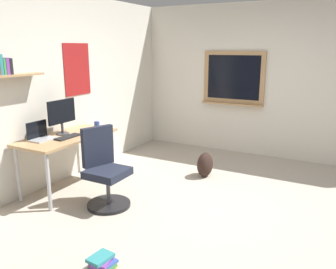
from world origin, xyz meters
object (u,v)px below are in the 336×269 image
object	(u,v)px
book_stack_on_floor	(102,263)
office_chair	(105,173)
computer_mouse	(83,132)
monitor_primary	(62,114)
coffee_mug	(97,124)
keyboard	(68,137)
backpack	(205,165)
desk	(68,142)
laptop	(41,135)

from	to	relation	value
book_stack_on_floor	office_chair	bearing A→B (deg)	36.87
office_chair	computer_mouse	xyz separation A→B (m)	(0.37, 0.64, 0.35)
office_chair	monitor_primary	bearing A→B (deg)	76.95
monitor_primary	coffee_mug	bearing A→B (deg)	-14.03
office_chair	keyboard	distance (m)	0.74
computer_mouse	book_stack_on_floor	bearing A→B (deg)	-134.80
office_chair	computer_mouse	size ratio (longest dim) A/B	9.13
keyboard	backpack	bearing A→B (deg)	-44.33
office_chair	coffee_mug	distance (m)	1.07
monitor_primary	desk	bearing A→B (deg)	-107.87
monitor_primary	book_stack_on_floor	distance (m)	2.25
desk	computer_mouse	xyz separation A→B (m)	(0.21, -0.08, 0.10)
computer_mouse	backpack	size ratio (longest dim) A/B	0.29
laptop	backpack	distance (m)	2.32
monitor_primary	backpack	bearing A→B (deg)	-50.13
office_chair	keyboard	world-z (taller)	office_chair
desk	keyboard	distance (m)	0.14
desk	monitor_primary	world-z (taller)	monitor_primary
monitor_primary	keyboard	xyz separation A→B (m)	(-0.10, -0.18, -0.26)
backpack	monitor_primary	bearing A→B (deg)	129.87
office_chair	coffee_mug	xyz separation A→B (m)	(0.72, 0.69, 0.38)
desk	office_chair	distance (m)	0.78
desk	laptop	distance (m)	0.36
monitor_primary	keyboard	distance (m)	0.33
book_stack_on_floor	coffee_mug	bearing A→B (deg)	39.91
keyboard	backpack	world-z (taller)	keyboard
desk	book_stack_on_floor	distance (m)	2.03
computer_mouse	backpack	bearing A→B (deg)	-50.85
book_stack_on_floor	keyboard	bearing A→B (deg)	51.42
computer_mouse	backpack	xyz separation A→B (m)	(1.09, -1.34, -0.58)
desk	monitor_primary	bearing A→B (deg)	72.13
computer_mouse	keyboard	bearing A→B (deg)	180.00
monitor_primary	keyboard	size ratio (longest dim) A/B	1.25
coffee_mug	keyboard	bearing A→B (deg)	-175.46
keyboard	monitor_primary	bearing A→B (deg)	61.40
coffee_mug	backpack	distance (m)	1.68
coffee_mug	monitor_primary	bearing A→B (deg)	165.97
keyboard	book_stack_on_floor	bearing A→B (deg)	-128.58
laptop	book_stack_on_floor	distance (m)	2.03
desk	coffee_mug	xyz separation A→B (m)	(0.56, -0.03, 0.12)
computer_mouse	coffee_mug	size ratio (longest dim) A/B	1.13
laptop	coffee_mug	distance (m)	0.88
laptop	backpack	size ratio (longest dim) A/B	0.86
office_chair	computer_mouse	world-z (taller)	office_chair
desk	keyboard	xyz separation A→B (m)	(-0.07, -0.08, 0.09)
monitor_primary	book_stack_on_floor	world-z (taller)	monitor_primary
keyboard	office_chair	bearing A→B (deg)	-98.14
keyboard	computer_mouse	world-z (taller)	computer_mouse
office_chair	keyboard	size ratio (longest dim) A/B	2.57
keyboard	coffee_mug	bearing A→B (deg)	4.54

